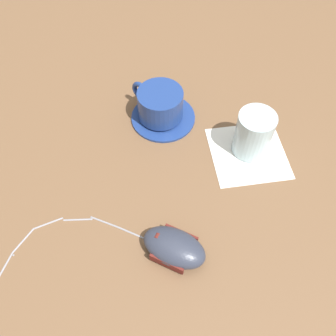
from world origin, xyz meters
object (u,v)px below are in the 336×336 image
object	(u,v)px
saucer	(163,117)
coffee_cup	(160,104)
drinking_glass	(253,134)
computer_mouse	(174,247)

from	to	relation	value
saucer	coffee_cup	distance (m)	0.04
coffee_cup	drinking_glass	size ratio (longest dim) A/B	1.30
saucer	computer_mouse	xyz separation A→B (m)	(-0.25, 0.14, 0.01)
saucer	coffee_cup	world-z (taller)	coffee_cup
coffee_cup	drinking_glass	world-z (taller)	drinking_glass
saucer	coffee_cup	xyz separation A→B (m)	(0.01, 0.00, 0.03)
coffee_cup	drinking_glass	distance (m)	0.19
saucer	drinking_glass	size ratio (longest dim) A/B	1.46
saucer	drinking_glass	xyz separation A→B (m)	(-0.16, -0.09, 0.04)
saucer	drinking_glass	distance (m)	0.19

